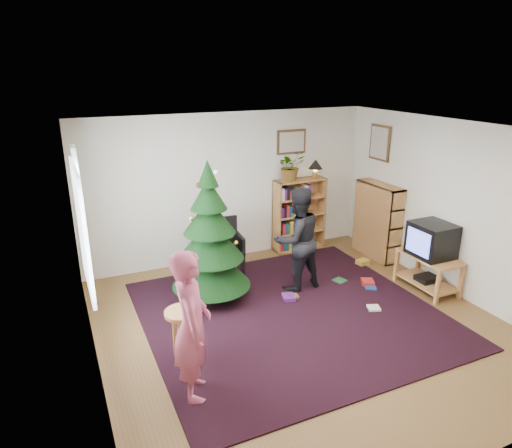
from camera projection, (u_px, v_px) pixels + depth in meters
name	position (u px, v px, depth m)	size (l,w,h in m)	color
floor	(301.00, 325.00, 5.94)	(5.00, 5.00, 0.00)	brown
ceiling	(308.00, 131.00, 5.12)	(5.00, 5.00, 0.00)	white
wall_back	(230.00, 188.00, 7.68)	(5.00, 0.02, 2.50)	silver
wall_front	(474.00, 343.00, 3.38)	(5.00, 0.02, 2.50)	silver
wall_left	(87.00, 271.00, 4.55)	(0.02, 5.00, 2.50)	silver
wall_right	(456.00, 210.00, 6.51)	(0.02, 5.00, 2.50)	silver
rug	(290.00, 313.00, 6.20)	(3.80, 3.60, 0.02)	black
window_pane	(82.00, 229.00, 5.00)	(0.04, 1.20, 1.40)	silver
curtain	(81.00, 211.00, 5.62)	(0.06, 0.35, 1.60)	white
picture_back	(291.00, 142.00, 7.88)	(0.55, 0.03, 0.42)	#4C3319
picture_right	(380.00, 143.00, 7.77)	(0.03, 0.50, 0.60)	#4C3319
christmas_tree	(210.00, 244.00, 6.35)	(1.12, 1.12, 2.03)	#3F2816
bookshelf_back	(299.00, 214.00, 8.23)	(0.95, 0.30, 1.30)	#B27C3F
bookshelf_right	(377.00, 220.00, 7.90)	(0.30, 0.95, 1.30)	#B27C3F
tv_stand	(428.00, 269.00, 6.79)	(0.50, 0.91, 0.55)	#B27C3F
crt_tv	(432.00, 240.00, 6.63)	(0.53, 0.57, 0.50)	black
armchair	(224.00, 244.00, 7.32)	(0.54, 0.54, 0.90)	black
stool	(183.00, 323.00, 5.04)	(0.39, 0.39, 0.65)	#B27C3F
person_standing	(192.00, 326.00, 4.45)	(0.58, 0.38, 1.59)	#AF4662
person_by_chair	(297.00, 240.00, 6.68)	(0.76, 0.59, 1.57)	black
potted_plant	(291.00, 166.00, 7.86)	(0.47, 0.41, 0.52)	gray
table_lamp	(316.00, 165.00, 8.07)	(0.25, 0.25, 0.33)	#A57F33
floor_clutter	(343.00, 287.00, 6.87)	(1.93, 1.50, 0.08)	#A51E19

